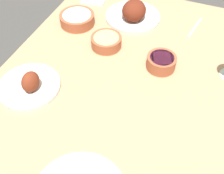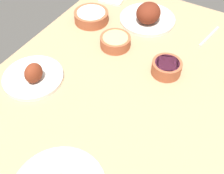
# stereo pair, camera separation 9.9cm
# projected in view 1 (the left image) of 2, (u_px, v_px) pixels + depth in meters

# --- Properties ---
(dining_table) EXTENTS (1.40, 0.90, 0.04)m
(dining_table) POSITION_uv_depth(u_px,v_px,m) (112.00, 94.00, 1.02)
(dining_table) COLOR tan
(dining_table) RESTS_ON ground
(plate_near_viewer) EXTENTS (0.23, 0.23, 0.09)m
(plate_near_viewer) POSITION_uv_depth(u_px,v_px,m) (30.00, 85.00, 1.00)
(plate_near_viewer) COLOR silver
(plate_near_viewer) RESTS_ON dining_table
(plate_far_side) EXTENTS (0.25, 0.25, 0.10)m
(plate_far_side) POSITION_uv_depth(u_px,v_px,m) (133.00, 14.00, 1.27)
(plate_far_side) COLOR silver
(plate_far_side) RESTS_ON dining_table
(bowl_cream) EXTENTS (0.16, 0.16, 0.05)m
(bowl_cream) POSITION_uv_depth(u_px,v_px,m) (77.00, 19.00, 1.26)
(bowl_cream) COLOR #A35133
(bowl_cream) RESTS_ON dining_table
(bowl_pasta) EXTENTS (0.13, 0.13, 0.05)m
(bowl_pasta) POSITION_uv_depth(u_px,v_px,m) (106.00, 41.00, 1.15)
(bowl_pasta) COLOR #A35133
(bowl_pasta) RESTS_ON dining_table
(bowl_onions) EXTENTS (0.11, 0.11, 0.05)m
(bowl_onions) POSITION_uv_depth(u_px,v_px,m) (161.00, 62.00, 1.07)
(bowl_onions) COLOR #A35133
(bowl_onions) RESTS_ON dining_table
(fork_loose) EXTENTS (0.16, 0.04, 0.01)m
(fork_loose) POSITION_uv_depth(u_px,v_px,m) (195.00, 28.00, 1.25)
(fork_loose) COLOR silver
(fork_loose) RESTS_ON dining_table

